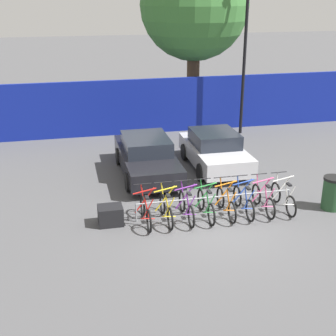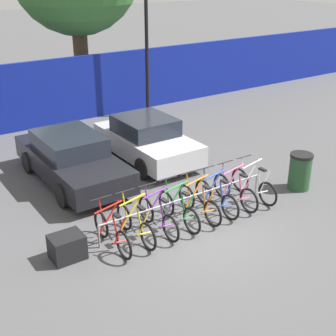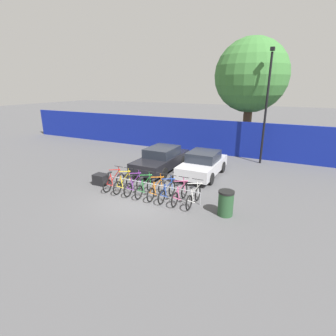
{
  "view_description": "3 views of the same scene",
  "coord_description": "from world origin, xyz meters",
  "px_view_note": "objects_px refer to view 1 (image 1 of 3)",
  "views": [
    {
      "loc": [
        -3.94,
        -11.32,
        6.28
      ],
      "look_at": [
        -1.0,
        1.86,
        1.12
      ],
      "focal_mm": 50.0,
      "sensor_mm": 36.0,
      "label": 1
    },
    {
      "loc": [
        -5.9,
        -7.45,
        5.78
      ],
      "look_at": [
        -0.24,
        0.85,
        1.38
      ],
      "focal_mm": 50.0,
      "sensor_mm": 36.0,
      "label": 2
    },
    {
      "loc": [
        5.91,
        -9.22,
        4.99
      ],
      "look_at": [
        0.33,
        2.01,
        0.98
      ],
      "focal_mm": 28.0,
      "sensor_mm": 36.0,
      "label": 3
    }
  ],
  "objects_px": {
    "bicycle_yellow": "(166,209)",
    "car_black": "(147,156)",
    "bicycle_purple": "(186,207)",
    "bicycle_pink": "(263,200)",
    "bicycle_red": "(146,211)",
    "cargo_crate": "(111,215)",
    "bicycle_white": "(283,198)",
    "trash_bin": "(332,193)",
    "bike_rack": "(215,199)",
    "bicycle_orange": "(226,203)",
    "lamp_post": "(245,48)",
    "tree_behind_hoarding": "(194,6)",
    "bicycle_blue": "(244,202)",
    "bicycle_green": "(206,205)",
    "car_silver": "(215,150)"
  },
  "relations": [
    {
      "from": "bicycle_yellow",
      "to": "car_black",
      "type": "distance_m",
      "value": 3.76
    },
    {
      "from": "bicycle_purple",
      "to": "bicycle_pink",
      "type": "xyz_separation_m",
      "value": [
        2.39,
        0.0,
        0.0
      ]
    },
    {
      "from": "bicycle_red",
      "to": "cargo_crate",
      "type": "xyz_separation_m",
      "value": [
        -0.99,
        0.17,
        -0.1
      ]
    },
    {
      "from": "bicycle_red",
      "to": "cargo_crate",
      "type": "height_order",
      "value": "bicycle_red"
    },
    {
      "from": "bicycle_white",
      "to": "trash_bin",
      "type": "distance_m",
      "value": 1.5
    },
    {
      "from": "bicycle_yellow",
      "to": "trash_bin",
      "type": "distance_m",
      "value": 5.12
    },
    {
      "from": "bike_rack",
      "to": "trash_bin",
      "type": "xyz_separation_m",
      "value": [
        3.59,
        -0.43,
        0.02
      ]
    },
    {
      "from": "bicycle_yellow",
      "to": "bicycle_pink",
      "type": "bearing_deg",
      "value": -1.44
    },
    {
      "from": "bicycle_purple",
      "to": "bicycle_orange",
      "type": "xyz_separation_m",
      "value": [
        1.21,
        0.0,
        0.0
      ]
    },
    {
      "from": "bike_rack",
      "to": "bicycle_pink",
      "type": "height_order",
      "value": "bicycle_pink"
    },
    {
      "from": "trash_bin",
      "to": "bicycle_red",
      "type": "bearing_deg",
      "value": 177.14
    },
    {
      "from": "bike_rack",
      "to": "car_black",
      "type": "height_order",
      "value": "car_black"
    },
    {
      "from": "bike_rack",
      "to": "bicycle_pink",
      "type": "distance_m",
      "value": 1.48
    },
    {
      "from": "car_black",
      "to": "bicycle_orange",
      "type": "bearing_deg",
      "value": -65.46
    },
    {
      "from": "bicycle_yellow",
      "to": "bicycle_white",
      "type": "distance_m",
      "value": 3.64
    },
    {
      "from": "trash_bin",
      "to": "lamp_post",
      "type": "bearing_deg",
      "value": 88.61
    },
    {
      "from": "bicycle_purple",
      "to": "bicycle_pink",
      "type": "bearing_deg",
      "value": -2.19
    },
    {
      "from": "bicycle_pink",
      "to": "bicycle_white",
      "type": "bearing_deg",
      "value": -2.96
    },
    {
      "from": "bicycle_orange",
      "to": "trash_bin",
      "type": "distance_m",
      "value": 3.31
    },
    {
      "from": "car_black",
      "to": "cargo_crate",
      "type": "bearing_deg",
      "value": -115.3
    },
    {
      "from": "bicycle_white",
      "to": "tree_behind_hoarding",
      "type": "bearing_deg",
      "value": 88.95
    },
    {
      "from": "bicycle_orange",
      "to": "bicycle_white",
      "type": "relative_size",
      "value": 1.0
    },
    {
      "from": "bicycle_blue",
      "to": "trash_bin",
      "type": "height_order",
      "value": "bicycle_blue"
    },
    {
      "from": "bicycle_purple",
      "to": "tree_behind_hoarding",
      "type": "relative_size",
      "value": 0.21
    },
    {
      "from": "bicycle_green",
      "to": "lamp_post",
      "type": "xyz_separation_m",
      "value": [
        4.11,
        7.97,
        3.53
      ]
    },
    {
      "from": "car_silver",
      "to": "tree_behind_hoarding",
      "type": "xyz_separation_m",
      "value": [
        1.04,
        6.91,
        4.89
      ]
    },
    {
      "from": "bicycle_red",
      "to": "car_black",
      "type": "bearing_deg",
      "value": 75.53
    },
    {
      "from": "bicycle_red",
      "to": "bicycle_white",
      "type": "xyz_separation_m",
      "value": [
        4.24,
        0.0,
        0.0
      ]
    },
    {
      "from": "bike_rack",
      "to": "trash_bin",
      "type": "bearing_deg",
      "value": -6.9
    },
    {
      "from": "bicycle_purple",
      "to": "lamp_post",
      "type": "distance_m",
      "value": 9.91
    },
    {
      "from": "bicycle_purple",
      "to": "bicycle_blue",
      "type": "bearing_deg",
      "value": -2.19
    },
    {
      "from": "bicycle_blue",
      "to": "car_black",
      "type": "distance_m",
      "value": 4.39
    },
    {
      "from": "car_black",
      "to": "tree_behind_hoarding",
      "type": "xyz_separation_m",
      "value": [
        3.64,
        7.03,
        4.88
      ]
    },
    {
      "from": "bicycle_green",
      "to": "bicycle_white",
      "type": "bearing_deg",
      "value": 2.96
    },
    {
      "from": "bicycle_blue",
      "to": "cargo_crate",
      "type": "bearing_deg",
      "value": 176.79
    },
    {
      "from": "bicycle_green",
      "to": "bicycle_blue",
      "type": "xyz_separation_m",
      "value": [
        1.17,
        0.0,
        0.0
      ]
    },
    {
      "from": "bicycle_red",
      "to": "bicycle_green",
      "type": "height_order",
      "value": "same"
    },
    {
      "from": "bicycle_yellow",
      "to": "bicycle_orange",
      "type": "distance_m",
      "value": 1.82
    },
    {
      "from": "bicycle_pink",
      "to": "trash_bin",
      "type": "distance_m",
      "value": 2.14
    },
    {
      "from": "bicycle_orange",
      "to": "bicycle_green",
      "type": "bearing_deg",
      "value": -176.09
    },
    {
      "from": "bicycle_red",
      "to": "bicycle_purple",
      "type": "xyz_separation_m",
      "value": [
        1.2,
        0.0,
        0.0
      ]
    },
    {
      "from": "lamp_post",
      "to": "trash_bin",
      "type": "relative_size",
      "value": 6.88
    },
    {
      "from": "car_silver",
      "to": "trash_bin",
      "type": "relative_size",
      "value": 3.79
    },
    {
      "from": "bicycle_orange",
      "to": "trash_bin",
      "type": "relative_size",
      "value": 1.66
    },
    {
      "from": "tree_behind_hoarding",
      "to": "bicycle_orange",
      "type": "bearing_deg",
      "value": -100.16
    },
    {
      "from": "car_black",
      "to": "lamp_post",
      "type": "xyz_separation_m",
      "value": [
        5.2,
        4.23,
        3.21
      ]
    },
    {
      "from": "tree_behind_hoarding",
      "to": "bicycle_green",
      "type": "bearing_deg",
      "value": -103.32
    },
    {
      "from": "bicycle_orange",
      "to": "bicycle_blue",
      "type": "bearing_deg",
      "value": 3.91
    },
    {
      "from": "bicycle_purple",
      "to": "bicycle_green",
      "type": "bearing_deg",
      "value": -2.19
    },
    {
      "from": "bicycle_green",
      "to": "bicycle_pink",
      "type": "relative_size",
      "value": 1.0
    }
  ]
}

